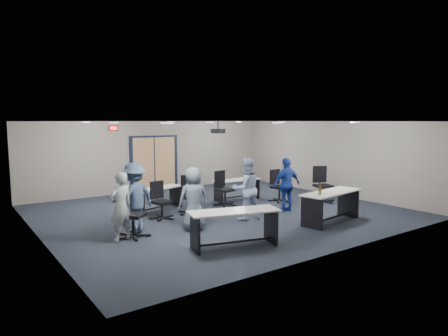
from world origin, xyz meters
TOP-DOWN VIEW (x-y plane):
  - floor at (0.00, 0.00)m, footprint 10.00×10.00m
  - back_wall at (0.00, 4.50)m, footprint 10.00×0.04m
  - front_wall at (0.00, -4.50)m, footprint 10.00×0.04m
  - left_wall at (-5.00, 0.00)m, footprint 0.04×9.00m
  - right_wall at (5.00, 0.00)m, footprint 0.04×9.00m
  - ceiling at (0.00, 0.00)m, footprint 10.00×9.00m
  - double_door at (0.00, 4.46)m, footprint 2.00×0.07m
  - exit_sign at (-1.60, 4.44)m, footprint 0.32×0.07m
  - ceiling_projector at (0.30, 0.50)m, footprint 0.35×0.32m
  - ceiling_can_lights at (0.00, 0.25)m, footprint 6.24×5.74m
  - table_front_left at (-1.66, -2.98)m, footprint 2.08×1.16m
  - table_front_right at (1.72, -2.79)m, footprint 2.13×0.99m
  - table_back_left at (-1.44, 1.21)m, footprint 1.80×1.04m
  - table_back_right at (1.56, 1.17)m, footprint 1.74×0.64m
  - chair_back_a at (-1.83, 0.15)m, footprint 0.76×0.76m
  - chair_back_b at (-0.87, 0.24)m, footprint 0.91×0.91m
  - chair_back_c at (0.63, 0.58)m, footprint 0.84×0.84m
  - chair_back_d at (2.49, 0.04)m, footprint 0.72×0.72m
  - chair_loose_left at (-3.18, -1.06)m, footprint 1.03×1.03m
  - chair_loose_right at (3.62, -0.87)m, footprint 0.96×0.96m
  - person_gray at (-3.50, -1.14)m, footprint 0.65×0.51m
  - person_plaid at (-1.68, -1.32)m, footprint 0.86×0.64m
  - person_lightblue at (0.05, -1.22)m, footprint 0.94×0.79m
  - person_navy at (1.66, -1.16)m, footprint 0.98×0.48m
  - person_back at (-2.92, -0.58)m, footprint 1.24×0.94m

SIDE VIEW (x-z plane):
  - floor at x=0.00m, z-range 0.00..0.00m
  - table_back_left at x=-1.44m, z-range 0.13..0.82m
  - table_back_right at x=1.56m, z-range 0.07..0.89m
  - chair_back_a at x=-1.83m, z-range 0.00..1.04m
  - chair_back_d at x=2.49m, z-range 0.00..1.08m
  - table_front_left at x=-1.66m, z-range 0.15..0.95m
  - chair_back_c at x=0.63m, z-range 0.00..1.11m
  - chair_back_b at x=-0.87m, z-range 0.00..1.12m
  - table_front_right at x=1.72m, z-range 0.01..1.14m
  - chair_loose_left at x=-3.18m, z-range 0.00..1.16m
  - chair_loose_right at x=3.62m, z-range 0.00..1.20m
  - person_gray at x=-3.50m, z-range 0.00..1.58m
  - person_plaid at x=-1.68m, z-range 0.00..1.59m
  - person_navy at x=1.66m, z-range 0.00..1.63m
  - person_back at x=-2.92m, z-range 0.00..1.71m
  - person_lightblue at x=0.05m, z-range 0.00..1.71m
  - double_door at x=0.00m, z-range -0.05..2.15m
  - back_wall at x=0.00m, z-range 0.00..2.70m
  - front_wall at x=0.00m, z-range 0.00..2.70m
  - left_wall at x=-5.00m, z-range 0.00..2.70m
  - right_wall at x=5.00m, z-range 0.00..2.70m
  - ceiling_projector at x=0.30m, z-range 2.22..2.59m
  - exit_sign at x=-1.60m, z-range 2.36..2.54m
  - ceiling_can_lights at x=0.00m, z-range 2.66..2.68m
  - ceiling at x=0.00m, z-range 2.68..2.72m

